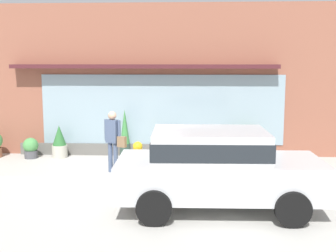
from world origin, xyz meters
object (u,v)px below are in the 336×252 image
Objects in this scene: fire_hydrant at (138,159)px; potted_plant_corner_tall at (31,147)px; parked_car_silver at (215,165)px; potted_plant_near_hydrant at (247,141)px; pedestrian_with_handbag at (113,137)px; potted_plant_doorstep at (59,142)px; potted_plant_window_right at (210,147)px; potted_plant_trailing_edge at (125,134)px; potted_plant_by_entrance at (172,144)px.

fire_hydrant reaches higher than potted_plant_corner_tall.
potted_plant_near_hydrant is at bearing 74.29° from parked_car_silver.
potted_plant_near_hydrant is (3.06, 2.27, 0.07)m from fire_hydrant.
parked_car_silver is at bearing -53.42° from fire_hydrant.
potted_plant_doorstep is at bearing 164.73° from pedestrian_with_handbag.
potted_plant_window_right is 1.13m from potted_plant_near_hydrant.
potted_plant_near_hydrant is 1.48× the size of potted_plant_corner_tall.
pedestrian_with_handbag is 1.12× the size of potted_plant_trailing_edge.
potted_plant_doorstep is 0.88m from potted_plant_corner_tall.
pedestrian_with_handbag is 2.83× the size of potted_plant_window_right.
fire_hydrant is 2.44m from potted_plant_trailing_edge.
potted_plant_near_hydrant is (1.11, -0.08, 0.19)m from potted_plant_window_right.
potted_plant_near_hydrant reaches higher than fire_hydrant.
parked_car_silver is 4.80× the size of potted_plant_by_entrance.
potted_plant_doorstep is at bearing -171.04° from potted_plant_trailing_edge.
pedestrian_with_handbag is 1.64× the size of potted_plant_doorstep.
potted_plant_trailing_edge reaches higher than fire_hydrant.
potted_plant_window_right is (1.96, 2.34, -0.12)m from fire_hydrant.
fire_hydrant is at bearing -129.83° from potted_plant_window_right.
parked_car_silver reaches higher than potted_plant_by_entrance.
fire_hydrant reaches higher than potted_plant_by_entrance.
potted_plant_doorstep is at bearing 9.04° from potted_plant_corner_tall.
pedestrian_with_handbag is 2.65m from potted_plant_doorstep.
potted_plant_window_right is 5.48m from potted_plant_corner_tall.
potted_plant_trailing_edge is 1.50m from potted_plant_by_entrance.
parked_car_silver reaches higher than potted_plant_doorstep.
pedestrian_with_handbag reaches higher than parked_car_silver.
potted_plant_near_hydrant is (1.22, 4.75, -0.40)m from parked_car_silver.
potted_plant_by_entrance is (-2.28, -0.04, -0.11)m from potted_plant_near_hydrant.
potted_plant_by_entrance is at bearing -174.32° from potted_plant_window_right.
potted_plant_corner_tall is at bearing -176.62° from potted_plant_near_hydrant.
fire_hydrant is 3.06m from potted_plant_window_right.
parked_car_silver is at bearing -39.21° from potted_plant_corner_tall.
pedestrian_with_handbag reaches higher than potted_plant_by_entrance.
potted_plant_near_hydrant is at bearing -3.96° from potted_plant_window_right.
potted_plant_window_right is 0.92× the size of potted_plant_corner_tall.
potted_plant_window_right is 1.18m from potted_plant_by_entrance.
potted_plant_trailing_edge reaches higher than potted_plant_corner_tall.
potted_plant_by_entrance is (4.29, 0.35, 0.07)m from potted_plant_corner_tall.
potted_plant_trailing_edge is 1.74× the size of potted_plant_by_entrance.
parked_car_silver is 2.76× the size of potted_plant_trailing_edge.
potted_plant_doorstep reaches higher than potted_plant_near_hydrant.
potted_plant_corner_tall is (-3.51, 1.88, -0.11)m from fire_hydrant.
fire_hydrant reaches higher than potted_plant_window_right.
potted_plant_trailing_edge is at bearing 115.64° from pedestrian_with_handbag.
pedestrian_with_handbag reaches higher than potted_plant_window_right.
potted_plant_corner_tall is at bearing -175.37° from potted_plant_by_entrance.
fire_hydrant is 3.33m from potted_plant_doorstep.
potted_plant_corner_tall is (-2.82, -0.45, -0.37)m from potted_plant_trailing_edge.
fire_hydrant is at bearing -28.20° from potted_plant_corner_tall.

